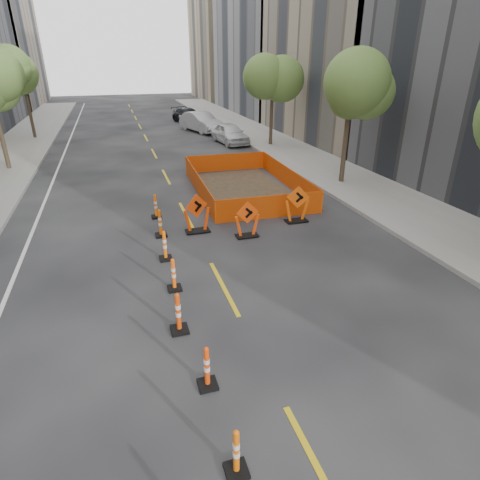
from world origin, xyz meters
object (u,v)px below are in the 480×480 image
object	(u,v)px
chevron_sign_right	(297,204)
parked_car_near	(230,133)
chevron_sign_left	(197,213)
channelizer_7	(160,223)
parked_car_far	(188,116)
channelizer_4	(178,313)
channelizer_8	(156,206)
channelizer_6	(165,245)
chevron_sign_center	(247,219)
channelizer_3	(207,367)
channelizer_5	(174,274)
channelizer_2	(236,452)
parked_car_mid	(201,122)

from	to	relation	value
chevron_sign_right	parked_car_near	world-z (taller)	parked_car_near
chevron_sign_left	parked_car_near	size ratio (longest dim) A/B	0.34
chevron_sign_left	channelizer_7	bearing A→B (deg)	159.43
chevron_sign_left	parked_car_far	bearing A→B (deg)	60.14
channelizer_4	channelizer_8	xyz separation A→B (m)	(0.33, 7.64, -0.03)
channelizer_6	chevron_sign_center	world-z (taller)	chevron_sign_center
chevron_sign_left	chevron_sign_right	distance (m)	3.94
channelizer_4	chevron_sign_left	bearing A→B (deg)	74.13
channelizer_3	channelizer_6	world-z (taller)	channelizer_6
channelizer_3	channelizer_7	bearing A→B (deg)	89.75
channelizer_3	channelizer_8	xyz separation A→B (m)	(0.09, 9.55, 0.01)
channelizer_5	parked_car_near	bearing A→B (deg)	69.78
channelizer_2	channelizer_7	xyz separation A→B (m)	(0.01, 9.55, 0.06)
channelizer_5	channelizer_8	distance (m)	5.73
channelizer_4	parked_car_far	size ratio (longest dim) A/B	0.22
chevron_sign_right	parked_car_far	distance (m)	27.00
channelizer_5	channelizer_8	bearing A→B (deg)	88.48
channelizer_3	parked_car_near	distance (m)	24.40
channelizer_2	channelizer_8	distance (m)	11.46
channelizer_6	parked_car_far	distance (m)	29.37
channelizer_4	chevron_sign_left	xyz separation A→B (m)	(1.63, 5.72, 0.22)
channelizer_5	chevron_sign_left	distance (m)	4.08
channelizer_5	chevron_sign_left	bearing A→B (deg)	69.19
channelizer_2	chevron_sign_right	xyz separation A→B (m)	(5.30, 9.38, 0.28)
channelizer_3	parked_car_mid	size ratio (longest dim) A/B	0.19
parked_car_far	channelizer_6	bearing A→B (deg)	-116.60
channelizer_3	parked_car_near	size ratio (longest dim) A/B	0.22
channelizer_8	chevron_sign_left	size ratio (longest dim) A/B	0.67
channelizer_4	parked_car_far	xyz separation A→B (m)	(6.29, 32.55, 0.16)
channelizer_6	chevron_sign_center	xyz separation A→B (m)	(3.06, 0.94, 0.17)
channelizer_4	parked_car_far	distance (m)	33.15
chevron_sign_center	parked_car_mid	xyz separation A→B (m)	(3.15, 22.36, 0.14)
channelizer_7	chevron_sign_left	distance (m)	1.37
parked_car_near	channelizer_2	bearing A→B (deg)	-112.41
parked_car_near	parked_car_mid	world-z (taller)	parked_car_mid
channelizer_2	channelizer_7	distance (m)	9.55
channelizer_8	parked_car_far	bearing A→B (deg)	76.54
channelizer_3	chevron_sign_left	distance (m)	7.76
channelizer_4	channelizer_5	xyz separation A→B (m)	(0.18, 1.91, -0.04)
parked_car_mid	parked_car_far	distance (m)	5.43
channelizer_2	chevron_sign_left	world-z (taller)	chevron_sign_left
parked_car_near	parked_car_far	distance (m)	11.18
channelizer_6	parked_car_mid	bearing A→B (deg)	75.07
channelizer_3	chevron_sign_center	xyz separation A→B (m)	(3.01, 6.67, 0.19)
chevron_sign_left	chevron_sign_center	bearing A→B (deg)	-50.50
parked_car_near	parked_car_far	size ratio (longest dim) A/B	0.92
channelizer_8	channelizer_2	bearing A→B (deg)	-90.32
channelizer_5	parked_car_far	bearing A→B (deg)	78.72
channelizer_2	chevron_sign_right	world-z (taller)	chevron_sign_right
channelizer_7	channelizer_8	xyz separation A→B (m)	(0.05, 1.91, -0.02)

